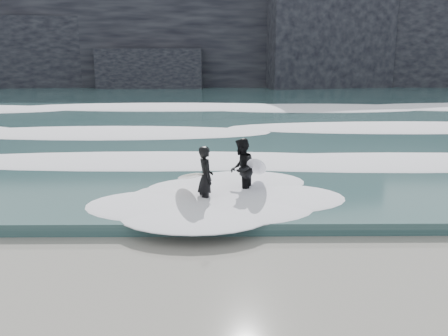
# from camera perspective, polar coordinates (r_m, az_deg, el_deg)

# --- Properties ---
(ground) EXTENTS (120.00, 120.00, 0.00)m
(ground) POSITION_cam_1_polar(r_m,az_deg,el_deg) (8.63, 9.11, -15.11)
(ground) COLOR #7E5F4C
(ground) RESTS_ON ground
(sea) EXTENTS (90.00, 52.00, 0.30)m
(sea) POSITION_cam_1_polar(r_m,az_deg,el_deg) (36.69, 1.61, 7.42)
(sea) COLOR #2D4A4C
(sea) RESTS_ON ground
(headland) EXTENTS (70.00, 9.00, 10.00)m
(headland) POSITION_cam_1_polar(r_m,az_deg,el_deg) (53.47, 0.94, 14.58)
(headland) COLOR black
(headland) RESTS_ON ground
(foam_near) EXTENTS (60.00, 3.20, 0.20)m
(foam_near) POSITION_cam_1_polar(r_m,az_deg,el_deg) (16.92, 4.15, 0.89)
(foam_near) COLOR white
(foam_near) RESTS_ON sea
(foam_mid) EXTENTS (60.00, 4.00, 0.24)m
(foam_mid) POSITION_cam_1_polar(r_m,az_deg,el_deg) (23.78, 2.79, 4.66)
(foam_mid) COLOR white
(foam_mid) RESTS_ON sea
(foam_far) EXTENTS (60.00, 4.80, 0.30)m
(foam_far) POSITION_cam_1_polar(r_m,az_deg,el_deg) (32.69, 1.88, 7.18)
(foam_far) COLOR white
(foam_far) RESTS_ON sea
(surfer_left) EXTENTS (1.21, 2.08, 1.67)m
(surfer_left) POSITION_cam_1_polar(r_m,az_deg,el_deg) (12.91, -2.52, -1.09)
(surfer_left) COLOR black
(surfer_left) RESTS_ON ground
(surfer_right) EXTENTS (1.23, 1.87, 1.72)m
(surfer_right) POSITION_cam_1_polar(r_m,az_deg,el_deg) (13.69, 2.17, -0.13)
(surfer_right) COLOR black
(surfer_right) RESTS_ON ground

